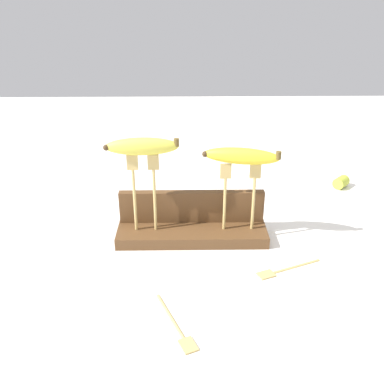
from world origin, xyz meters
TOP-DOWN VIEW (x-y plane):
  - ground_plane at (0.00, 0.00)m, footprint 3.00×3.00m
  - wooden_board at (0.00, 0.00)m, footprint 0.37×0.10m
  - board_backstop at (0.00, 0.04)m, footprint 0.36×0.02m
  - fork_stand_left at (-0.11, -0.00)m, footprint 0.07×0.01m
  - fork_stand_right at (0.11, -0.00)m, footprint 0.09×0.01m
  - banana_raised_left at (-0.11, -0.00)m, footprint 0.17×0.04m
  - banana_raised_right at (0.11, -0.00)m, footprint 0.18×0.07m
  - fork_fallen_near at (0.19, -0.14)m, footprint 0.15×0.08m
  - fork_fallen_far at (-0.03, -0.32)m, footprint 0.08×0.16m
  - banana_chunk_near at (0.46, 0.30)m, footprint 0.06×0.06m

SIDE VIEW (x-z plane):
  - ground_plane at x=0.00m, z-range 0.00..0.00m
  - fork_fallen_near at x=0.19m, z-range 0.00..0.01m
  - fork_fallen_far at x=-0.03m, z-range 0.00..0.01m
  - wooden_board at x=0.00m, z-range 0.00..0.03m
  - banana_chunk_near at x=0.46m, z-range 0.00..0.04m
  - board_backstop at x=0.00m, z-range 0.03..0.11m
  - fork_stand_right at x=0.11m, z-range 0.05..0.22m
  - fork_stand_left at x=-0.11m, z-range 0.05..0.24m
  - banana_raised_right at x=0.11m, z-range 0.20..0.24m
  - banana_raised_left at x=-0.11m, z-range 0.22..0.26m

